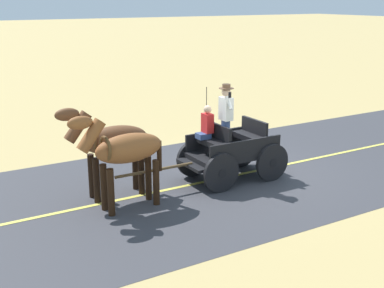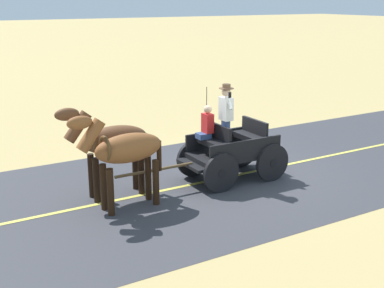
# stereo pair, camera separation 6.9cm
# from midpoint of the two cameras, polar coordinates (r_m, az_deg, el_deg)

# --- Properties ---
(ground_plane) EXTENTS (200.00, 200.00, 0.00)m
(ground_plane) POSITION_cam_midpoint_polar(r_m,az_deg,el_deg) (13.48, 5.93, -3.32)
(ground_plane) COLOR tan
(road_surface) EXTENTS (6.79, 160.00, 0.01)m
(road_surface) POSITION_cam_midpoint_polar(r_m,az_deg,el_deg) (13.48, 5.93, -3.30)
(road_surface) COLOR #38383D
(road_surface) RESTS_ON ground
(road_centre_stripe) EXTENTS (0.12, 160.00, 0.00)m
(road_centre_stripe) POSITION_cam_midpoint_polar(r_m,az_deg,el_deg) (13.47, 5.94, -3.28)
(road_centre_stripe) COLOR #DBCC4C
(road_centre_stripe) RESTS_ON road_surface
(horse_drawn_carriage) EXTENTS (1.43, 4.50, 2.50)m
(horse_drawn_carriage) POSITION_cam_midpoint_polar(r_m,az_deg,el_deg) (12.78, 4.16, -0.51)
(horse_drawn_carriage) COLOR black
(horse_drawn_carriage) RESTS_ON ground
(horse_near_side) EXTENTS (0.62, 2.13, 2.21)m
(horse_near_side) POSITION_cam_midpoint_polar(r_m,az_deg,el_deg) (10.91, -7.83, -0.78)
(horse_near_side) COLOR brown
(horse_near_side) RESTS_ON ground
(horse_off_side) EXTENTS (0.61, 2.13, 2.21)m
(horse_off_side) POSITION_cam_midpoint_polar(r_m,az_deg,el_deg) (11.62, -9.36, 0.21)
(horse_off_side) COLOR brown
(horse_off_side) RESTS_ON ground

